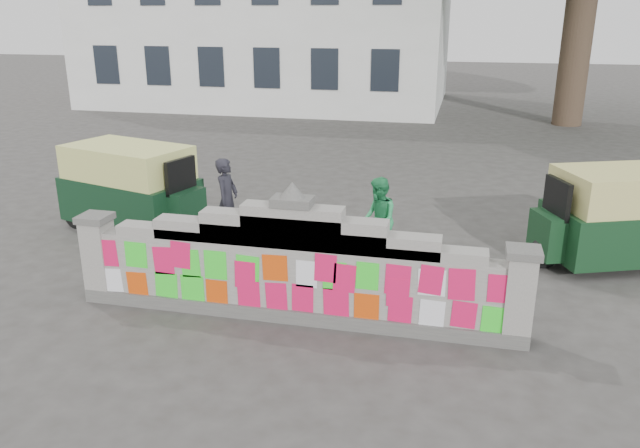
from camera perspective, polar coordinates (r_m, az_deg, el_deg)
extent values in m
plane|color=#383533|center=(9.01, -2.38, -8.58)|extent=(100.00, 100.00, 0.00)
cube|color=#4C4C49|center=(8.97, -2.39, -8.01)|extent=(6.40, 0.42, 0.20)
cube|color=gray|center=(8.75, -2.43, -5.09)|extent=(6.40, 0.32, 1.00)
cube|color=gray|center=(8.54, -2.48, -1.59)|extent=(5.20, 0.32, 0.14)
cube|color=gray|center=(8.52, -2.49, -1.15)|extent=(4.00, 0.32, 0.28)
cube|color=gray|center=(8.49, -2.50, -0.64)|extent=(2.60, 0.32, 0.44)
cube|color=gray|center=(8.47, -2.51, -0.20)|extent=(1.40, 0.32, 0.58)
cube|color=#4C4C49|center=(8.36, -2.54, 2.07)|extent=(0.55, 0.36, 0.12)
cone|color=#4C4C49|center=(8.31, -2.56, 3.13)|extent=(0.36, 0.36, 0.22)
cube|color=gray|center=(9.94, -19.49, -3.09)|extent=(0.36, 0.40, 1.24)
cube|color=#4C4C49|center=(9.72, -19.90, 0.52)|extent=(0.44, 0.44, 0.10)
cube|color=gray|center=(8.51, 17.70, -6.61)|extent=(0.36, 0.40, 1.24)
cube|color=#4C4C49|center=(8.26, 18.15, -2.46)|extent=(0.44, 0.44, 0.10)
cube|color=silver|center=(31.09, -4.24, 18.51)|extent=(16.00, 10.00, 8.00)
cylinder|color=#38281E|center=(26.01, 22.39, 14.95)|extent=(1.10, 1.10, 6.00)
imported|color=black|center=(11.27, -8.35, -0.57)|extent=(1.72, 0.68, 0.89)
imported|color=black|center=(11.17, -8.42, 0.93)|extent=(0.39, 0.57, 1.51)
imported|color=#2A9A57|center=(10.81, 5.35, 0.39)|extent=(0.75, 0.86, 1.49)
cube|color=black|center=(13.04, -16.88, 2.19)|extent=(2.90, 2.09, 0.87)
cube|color=#D2D571|center=(12.85, -17.20, 5.44)|extent=(2.67, 1.97, 0.65)
cube|color=black|center=(12.12, -12.41, 1.34)|extent=(0.73, 0.88, 0.76)
cube|color=black|center=(11.94, -12.62, 4.32)|extent=(0.30, 0.75, 0.65)
cylinder|color=black|center=(12.15, -11.92, -0.20)|extent=(0.56, 0.28, 0.54)
cylinder|color=black|center=(13.47, -21.46, 0.76)|extent=(0.56, 0.28, 0.54)
cylinder|color=black|center=(14.20, -17.79, 2.07)|extent=(0.56, 0.28, 0.54)
cube|color=#113419|center=(11.91, 26.13, -0.55)|extent=(2.90, 2.24, 0.85)
cube|color=#C6BF6A|center=(11.71, 26.65, 2.91)|extent=(2.68, 2.11, 0.64)
cube|color=#113419|center=(11.22, 20.49, -0.91)|extent=(0.77, 0.89, 0.75)
cube|color=black|center=(11.03, 20.87, 2.23)|extent=(0.36, 0.73, 0.64)
cylinder|color=black|center=(11.27, 19.83, -2.48)|extent=(0.54, 0.32, 0.53)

